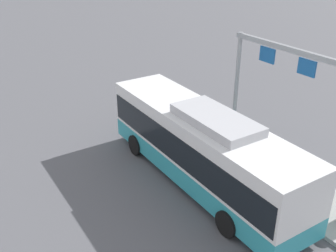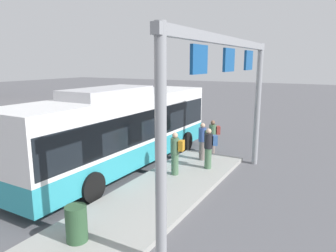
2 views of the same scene
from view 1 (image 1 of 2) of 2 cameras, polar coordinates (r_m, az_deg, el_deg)
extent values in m
plane|color=#56565B|center=(17.26, 4.65, -7.98)|extent=(120.00, 120.00, 0.00)
cube|color=#9E9E99|center=(17.93, 15.28, -7.20)|extent=(10.00, 2.80, 0.16)
cube|color=teal|center=(16.84, 4.75, -5.80)|extent=(10.76, 2.67, 0.85)
cube|color=white|center=(16.15, 4.93, -1.66)|extent=(10.76, 2.67, 1.90)
cube|color=black|center=(16.25, 4.90, -2.29)|extent=(10.55, 2.70, 1.20)
cube|color=black|center=(20.31, -4.26, 4.10)|extent=(0.07, 2.13, 1.50)
cube|color=#B7B7BC|center=(15.09, 6.93, 0.92)|extent=(3.78, 1.81, 0.36)
cube|color=orange|center=(19.94, -4.25, 6.30)|extent=(0.15, 1.75, 0.28)
cylinder|color=black|center=(19.02, -4.65, -2.72)|extent=(1.00, 0.32, 1.00)
cylinder|color=black|center=(20.10, 1.38, -0.94)|extent=(1.00, 0.32, 1.00)
cylinder|color=black|center=(14.42, 8.52, -13.71)|extent=(1.00, 0.32, 1.00)
cylinder|color=black|center=(15.82, 15.28, -10.36)|extent=(1.00, 0.32, 1.00)
cylinder|color=slate|center=(21.03, 3.95, 0.07)|extent=(0.39, 0.39, 0.85)
cylinder|color=#476B4C|center=(20.72, 4.01, 1.87)|extent=(0.47, 0.47, 0.60)
sphere|color=brown|center=(20.55, 4.04, 2.91)|extent=(0.22, 0.22, 0.22)
cube|color=maroon|center=(20.93, 4.24, 2.21)|extent=(0.33, 0.31, 0.40)
cylinder|color=slate|center=(19.92, 7.10, -1.15)|extent=(0.32, 0.32, 0.85)
cylinder|color=#334C8C|center=(19.59, 7.22, 0.73)|extent=(0.39, 0.39, 0.60)
sphere|color=tan|center=(19.42, 7.29, 1.82)|extent=(0.22, 0.22, 0.22)
cube|color=#4C8447|center=(19.76, 7.72, 1.03)|extent=(0.30, 0.22, 0.40)
cylinder|color=#476B4C|center=(18.38, 11.13, -3.98)|extent=(0.32, 0.32, 0.85)
cylinder|color=#476B4C|center=(18.03, 11.33, -1.99)|extent=(0.39, 0.39, 0.60)
sphere|color=tan|center=(17.84, 11.44, -0.83)|extent=(0.22, 0.22, 0.22)
cube|color=#BF7F1E|center=(18.20, 11.84, -1.64)|extent=(0.30, 0.22, 0.40)
cylinder|color=#476B4C|center=(19.70, 10.34, -1.71)|extent=(0.38, 0.38, 0.85)
cylinder|color=black|center=(19.38, 10.51, 0.18)|extent=(0.47, 0.47, 0.60)
sphere|color=tan|center=(19.21, 10.61, 1.28)|extent=(0.22, 0.22, 0.22)
cube|color=#335993|center=(19.59, 10.73, 0.56)|extent=(0.33, 0.30, 0.40)
cylinder|color=gray|center=(21.12, 9.91, 6.27)|extent=(0.24, 0.24, 5.20)
cube|color=gray|center=(17.78, 19.62, 9.63)|extent=(8.66, 0.20, 0.24)
cube|color=#144C8C|center=(17.93, 19.36, 7.96)|extent=(0.90, 0.08, 0.70)
cube|color=#144C8C|center=(19.31, 14.10, 9.90)|extent=(0.90, 0.08, 0.70)
camera|label=2|loc=(17.68, 50.38, -0.95)|focal=33.46mm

